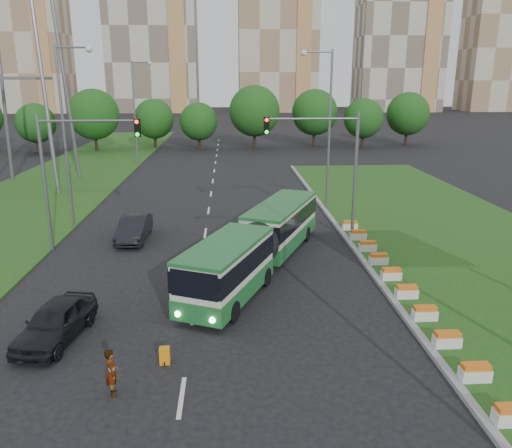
{
  "coord_description": "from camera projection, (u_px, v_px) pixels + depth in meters",
  "views": [
    {
      "loc": [
        -1.38,
        -19.92,
        9.74
      ],
      "look_at": [
        -0.0,
        4.93,
        2.6
      ],
      "focal_mm": 35.0,
      "sensor_mm": 36.0,
      "label": 1
    }
  ],
  "objects": [
    {
      "name": "ground",
      "position": [
        262.0,
        312.0,
        21.88
      ],
      "size": [
        360.0,
        360.0,
        0.0
      ],
      "primitive_type": "plane",
      "color": "black",
      "rests_on": "ground"
    },
    {
      "name": "grass_median",
      "position": [
        467.0,
        247.0,
        30.23
      ],
      "size": [
        14.0,
        60.0,
        0.15
      ],
      "primitive_type": "cube",
      "color": "#1D4E16",
      "rests_on": "ground"
    },
    {
      "name": "median_kerb",
      "position": [
        354.0,
        249.0,
        29.86
      ],
      "size": [
        0.3,
        60.0,
        0.18
      ],
      "primitive_type": "cube",
      "color": "gray",
      "rests_on": "ground"
    },
    {
      "name": "left_verge",
      "position": [
        44.0,
        193.0,
        44.9
      ],
      "size": [
        12.0,
        110.0,
        0.1
      ],
      "primitive_type": "cube",
      "color": "#1D4E16",
      "rests_on": "ground"
    },
    {
      "name": "lane_markings",
      "position": [
        209.0,
        204.0,
        40.92
      ],
      "size": [
        0.2,
        100.0,
        0.01
      ],
      "primitive_type": null,
      "color": "silver",
      "rests_on": "ground"
    },
    {
      "name": "flower_planters",
      "position": [
        399.0,
        282.0,
        23.94
      ],
      "size": [
        1.1,
        20.3,
        0.6
      ],
      "primitive_type": null,
      "color": "silver",
      "rests_on": "grass_median"
    },
    {
      "name": "traffic_mast_median",
      "position": [
        330.0,
        156.0,
        30.26
      ],
      "size": [
        5.76,
        0.32,
        8.0
      ],
      "color": "slate",
      "rests_on": "ground"
    },
    {
      "name": "traffic_mast_left",
      "position": [
        71.0,
        161.0,
        28.49
      ],
      "size": [
        5.76,
        0.32,
        8.0
      ],
      "color": "slate",
      "rests_on": "ground"
    },
    {
      "name": "street_lamps",
      "position": [
        201.0,
        147.0,
        29.67
      ],
      "size": [
        36.0,
        60.0,
        12.0
      ],
      "primitive_type": null,
      "color": "slate",
      "rests_on": "ground"
    },
    {
      "name": "tree_line",
      "position": [
        305.0,
        118.0,
        73.96
      ],
      "size": [
        120.0,
        8.0,
        9.0
      ],
      "primitive_type": null,
      "color": "#154E14",
      "rests_on": "ground"
    },
    {
      "name": "apartment_tower_west",
      "position": [
        23.0,
        34.0,
        155.76
      ],
      "size": [
        26.0,
        15.0,
        48.0
      ],
      "primitive_type": "cube",
      "color": "#C3B69D",
      "rests_on": "ground"
    },
    {
      "name": "apartment_tower_cwest",
      "position": [
        152.0,
        28.0,
        157.34
      ],
      "size": [
        28.0,
        15.0,
        52.0
      ],
      "primitive_type": "cube",
      "color": "beige",
      "rests_on": "ground"
    },
    {
      "name": "apartment_tower_ceast",
      "position": [
        278.0,
        32.0,
        159.74
      ],
      "size": [
        25.0,
        15.0,
        50.0
      ],
      "primitive_type": "cube",
      "color": "#C3B69D",
      "rests_on": "ground"
    },
    {
      "name": "apartment_tower_east",
      "position": [
        400.0,
        37.0,
        162.29
      ],
      "size": [
        27.0,
        15.0,
        47.0
      ],
      "primitive_type": "cube",
      "color": "beige",
      "rests_on": "ground"
    },
    {
      "name": "midrise_east",
      "position": [
        503.0,
        49.0,
        165.12
      ],
      "size": [
        24.0,
        14.0,
        40.0
      ],
      "primitive_type": "cube",
      "color": "#C3B69D",
      "rests_on": "ground"
    },
    {
      "name": "articulated_bus",
      "position": [
        254.0,
        242.0,
        26.46
      ],
      "size": [
        2.34,
        15.0,
        2.47
      ],
      "rotation": [
        0.0,
        0.0,
        -0.41
      ],
      "color": "beige",
      "rests_on": "ground"
    },
    {
      "name": "car_left_near",
      "position": [
        56.0,
        322.0,
        19.34
      ],
      "size": [
        2.56,
        4.72,
        1.52
      ],
      "primitive_type": "imported",
      "rotation": [
        0.0,
        0.0,
        -0.18
      ],
      "color": "black",
      "rests_on": "ground"
    },
    {
      "name": "car_left_far",
      "position": [
        134.0,
        228.0,
        31.59
      ],
      "size": [
        1.71,
        4.68,
        1.53
      ],
      "primitive_type": "imported",
      "rotation": [
        0.0,
        0.0,
        -0.02
      ],
      "color": "black",
      "rests_on": "ground"
    },
    {
      "name": "pedestrian",
      "position": [
        112.0,
        372.0,
        15.91
      ],
      "size": [
        0.53,
        0.67,
        1.61
      ],
      "primitive_type": "imported",
      "rotation": [
        0.0,
        0.0,
        1.86
      ],
      "color": "gray",
      "rests_on": "ground"
    },
    {
      "name": "shopping_trolley",
      "position": [
        165.0,
        356.0,
        17.8
      ],
      "size": [
        0.36,
        0.38,
        0.62
      ],
      "rotation": [
        0.0,
        0.0,
        0.04
      ],
      "color": "orange",
      "rests_on": "ground"
    }
  ]
}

